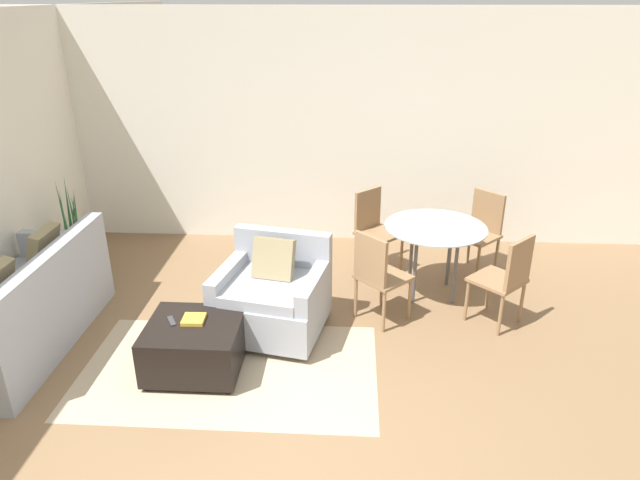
% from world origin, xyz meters
% --- Properties ---
extents(ground_plane, '(20.00, 20.00, 0.00)m').
position_xyz_m(ground_plane, '(0.00, 0.00, 0.00)').
color(ground_plane, brown).
extents(wall_back, '(12.00, 0.06, 2.75)m').
position_xyz_m(wall_back, '(0.00, 3.72, 1.38)').
color(wall_back, white).
rests_on(wall_back, ground_plane).
extents(area_rug, '(2.43, 1.43, 0.01)m').
position_xyz_m(area_rug, '(-0.37, 0.86, 0.00)').
color(area_rug, tan).
rests_on(area_rug, ground_plane).
extents(couch, '(0.88, 1.90, 0.93)m').
position_xyz_m(couch, '(-2.22, 1.13, 0.32)').
color(couch, '#999EA8').
rests_on(couch, ground_plane).
extents(armchair, '(1.07, 1.03, 0.88)m').
position_xyz_m(armchair, '(-0.09, 1.50, 0.35)').
color(armchair, '#999EA8').
rests_on(armchair, ground_plane).
extents(ottoman, '(0.75, 0.69, 0.43)m').
position_xyz_m(ottoman, '(-0.64, 0.86, 0.23)').
color(ottoman, black).
rests_on(ottoman, ground_plane).
extents(book_stack, '(0.18, 0.18, 0.03)m').
position_xyz_m(book_stack, '(-0.65, 0.92, 0.44)').
color(book_stack, gold).
rests_on(book_stack, ottoman).
extents(tv_remote_primary, '(0.11, 0.15, 0.01)m').
position_xyz_m(tv_remote_primary, '(-0.83, 0.90, 0.43)').
color(tv_remote_primary, '#333338').
rests_on(tv_remote_primary, ottoman).
extents(potted_plant, '(0.41, 0.41, 1.10)m').
position_xyz_m(potted_plant, '(-2.43, 2.62, 0.22)').
color(potted_plant, '#333338').
rests_on(potted_plant, ground_plane).
extents(dining_table, '(1.01, 1.01, 0.75)m').
position_xyz_m(dining_table, '(1.44, 2.29, 0.65)').
color(dining_table, '#99A8AD').
rests_on(dining_table, ground_plane).
extents(dining_chair_near_left, '(0.59, 0.59, 0.90)m').
position_xyz_m(dining_chair_near_left, '(0.86, 1.71, 0.52)').
color(dining_chair_near_left, '#93704C').
rests_on(dining_chair_near_left, ground_plane).
extents(dining_chair_near_right, '(0.59, 0.59, 0.90)m').
position_xyz_m(dining_chair_near_right, '(2.03, 1.71, 0.52)').
color(dining_chair_near_right, '#93704C').
rests_on(dining_chair_near_right, ground_plane).
extents(dining_chair_far_left, '(0.59, 0.59, 0.90)m').
position_xyz_m(dining_chair_far_left, '(0.86, 2.88, 0.52)').
color(dining_chair_far_left, '#93704C').
rests_on(dining_chair_far_left, ground_plane).
extents(dining_chair_far_right, '(0.59, 0.59, 0.90)m').
position_xyz_m(dining_chair_far_right, '(2.03, 2.88, 0.52)').
color(dining_chair_far_right, '#93704C').
rests_on(dining_chair_far_right, ground_plane).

